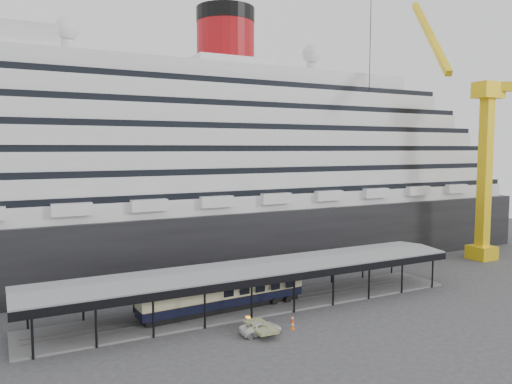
{
  "coord_description": "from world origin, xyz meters",
  "views": [
    {
      "loc": [
        -28.46,
        -48.95,
        19.81
      ],
      "look_at": [
        1.4,
        8.0,
        14.12
      ],
      "focal_mm": 35.0,
      "sensor_mm": 36.0,
      "label": 1
    }
  ],
  "objects": [
    {
      "name": "traffic_cone_right",
      "position": [
        0.87,
        -1.97,
        0.42
      ],
      "size": [
        0.55,
        0.55,
        0.84
      ],
      "rotation": [
        0.0,
        0.0,
        -0.32
      ],
      "color": "#F83A0D",
      "rests_on": "ground"
    },
    {
      "name": "crane_yellow",
      "position": [
        47.06,
        10.54,
        19.96
      ],
      "size": [
        23.83,
        18.78,
        47.6
      ],
      "color": "yellow",
      "rests_on": "ground"
    },
    {
      "name": "platform_canopy",
      "position": [
        0.0,
        5.0,
        2.36
      ],
      "size": [
        56.0,
        9.18,
        5.3
      ],
      "color": "slate",
      "rests_on": "ground"
    },
    {
      "name": "ground",
      "position": [
        0.0,
        0.0,
        0.0
      ],
      "size": [
        200.0,
        200.0,
        0.0
      ],
      "primitive_type": "plane",
      "color": "#363638",
      "rests_on": "ground"
    },
    {
      "name": "traffic_cone_mid",
      "position": [
        -0.21,
        -3.75,
        0.42
      ],
      "size": [
        0.56,
        0.56,
        0.84
      ],
      "rotation": [
        0.0,
        0.0,
        0.4
      ],
      "color": "orange",
      "rests_on": "ground"
    },
    {
      "name": "pullman_carriage",
      "position": [
        -4.53,
        5.0,
        2.54
      ],
      "size": [
        21.38,
        4.04,
        20.86
      ],
      "rotation": [
        0.0,
        0.0,
        0.06
      ],
      "color": "black",
      "rests_on": "ground"
    },
    {
      "name": "traffic_cone_left",
      "position": [
        -4.91,
        -1.7,
        0.41
      ],
      "size": [
        0.54,
        0.54,
        0.82
      ],
      "rotation": [
        0.0,
        0.0,
        -0.36
      ],
      "color": "#EF4E0D",
      "rests_on": "ground"
    },
    {
      "name": "port_truck",
      "position": [
        -4.03,
        -3.4,
        0.64
      ],
      "size": [
        4.66,
        2.28,
        1.27
      ],
      "primitive_type": "imported",
      "rotation": [
        0.0,
        0.0,
        1.53
      ],
      "color": "silver",
      "rests_on": "ground"
    },
    {
      "name": "cruise_ship",
      "position": [
        0.05,
        32.0,
        18.35
      ],
      "size": [
        130.0,
        30.0,
        43.9
      ],
      "color": "black",
      "rests_on": "ground"
    }
  ]
}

